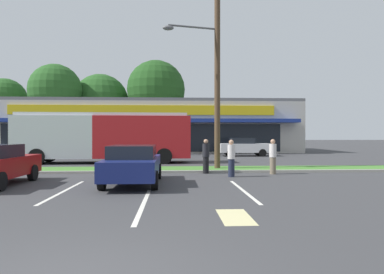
{
  "coord_description": "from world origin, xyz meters",
  "views": [
    {
      "loc": [
        1.28,
        -4.26,
        1.85
      ],
      "look_at": [
        2.48,
        18.1,
        1.71
      ],
      "focal_mm": 33.04,
      "sensor_mm": 36.0,
      "label": 1
    }
  ],
  "objects": [
    {
      "name": "tree_mid",
      "position": [
        -1.08,
        44.64,
        8.11
      ],
      "size": [
        7.98,
        7.98,
        12.11
      ],
      "color": "#473323",
      "rests_on": "ground_plane"
    },
    {
      "name": "car_1",
      "position": [
        7.44,
        26.08,
        0.8
      ],
      "size": [
        4.37,
        1.92,
        1.57
      ],
      "color": "silver",
      "rests_on": "ground_plane"
    },
    {
      "name": "lot_arrow",
      "position": [
        2.68,
        3.6,
        0.0
      ],
      "size": [
        0.7,
        1.6,
        0.01
      ],
      "primitive_type": "cube",
      "color": "beige",
      "rests_on": "ground_plane"
    },
    {
      "name": "pedestrian_near_bench",
      "position": [
        5.95,
        12.05,
        0.83
      ],
      "size": [
        0.33,
        0.33,
        1.64
      ],
      "rotation": [
        0.0,
        0.0,
        5.84
      ],
      "color": "#726651",
      "rests_on": "ground_plane"
    },
    {
      "name": "tree_left",
      "position": [
        -14.04,
        42.52,
        7.61
      ],
      "size": [
        6.82,
        6.82,
        11.04
      ],
      "color": "#473323",
      "rests_on": "ground_plane"
    },
    {
      "name": "city_bus",
      "position": [
        -3.21,
        19.11,
        1.76
      ],
      "size": [
        11.23,
        2.93,
        3.25
      ],
      "rotation": [
        0.0,
        0.0,
        3.17
      ],
      "color": "#AD191E",
      "rests_on": "ground_plane"
    },
    {
      "name": "storefront_building",
      "position": [
        -1.59,
        36.12,
        2.74
      ],
      "size": [
        31.98,
        13.59,
        5.47
      ],
      "color": "#BCB7AD",
      "rests_on": "ground_plane"
    },
    {
      "name": "tree_far_left",
      "position": [
        -21.72,
        45.29,
        6.56
      ],
      "size": [
        5.96,
        5.96,
        9.56
      ],
      "color": "#473323",
      "rests_on": "ground_plane"
    },
    {
      "name": "tree_mid_left",
      "position": [
        -9.02,
        46.55,
        6.52
      ],
      "size": [
        7.88,
        7.88,
        10.46
      ],
      "color": "#473323",
      "rests_on": "ground_plane"
    },
    {
      "name": "pedestrian_by_pole",
      "position": [
        2.84,
        12.5,
        0.82
      ],
      "size": [
        0.33,
        0.33,
        1.64
      ],
      "rotation": [
        0.0,
        0.0,
        2.76
      ],
      "color": "black",
      "rests_on": "ground_plane"
    },
    {
      "name": "parking_stripe_1",
      "position": [
        0.49,
        5.22,
        0.0
      ],
      "size": [
        0.12,
        4.8,
        0.01
      ],
      "primitive_type": "cube",
      "color": "silver",
      "rests_on": "ground_plane"
    },
    {
      "name": "utility_pole",
      "position": [
        3.43,
        13.94,
        5.44
      ],
      "size": [
        3.15,
        2.37,
        10.18
      ],
      "color": "#4C3826",
      "rests_on": "ground_plane"
    },
    {
      "name": "parking_stripe_2",
      "position": [
        3.6,
        7.27,
        0.0
      ],
      "size": [
        0.12,
        4.8,
        0.01
      ],
      "primitive_type": "cube",
      "color": "silver",
      "rests_on": "ground_plane"
    },
    {
      "name": "pedestrian_mid",
      "position": [
        3.83,
        11.08,
        0.82
      ],
      "size": [
        0.33,
        0.33,
        1.63
      ],
      "rotation": [
        0.0,
        0.0,
        0.64
      ],
      "color": "#1E2338",
      "rests_on": "ground_plane"
    },
    {
      "name": "parking_stripe_0",
      "position": [
        -2.28,
        7.46,
        0.0
      ],
      "size": [
        0.12,
        4.8,
        0.01
      ],
      "primitive_type": "cube",
      "color": "silver",
      "rests_on": "ground_plane"
    },
    {
      "name": "curb_lip",
      "position": [
        0.0,
        12.78,
        0.06
      ],
      "size": [
        56.0,
        0.24,
        0.12
      ],
      "primitive_type": "cube",
      "color": "#99968C",
      "rests_on": "ground_plane"
    },
    {
      "name": "grass_median",
      "position": [
        0.0,
        14.0,
        0.06
      ],
      "size": [
        56.0,
        2.2,
        0.12
      ],
      "primitive_type": "cube",
      "color": "#427A2D",
      "rests_on": "ground_plane"
    },
    {
      "name": "car_0",
      "position": [
        -0.21,
        9.03,
        0.76
      ],
      "size": [
        1.98,
        4.71,
        1.46
      ],
      "rotation": [
        0.0,
        0.0,
        1.57
      ],
      "color": "navy",
      "rests_on": "ground_plane"
    }
  ]
}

